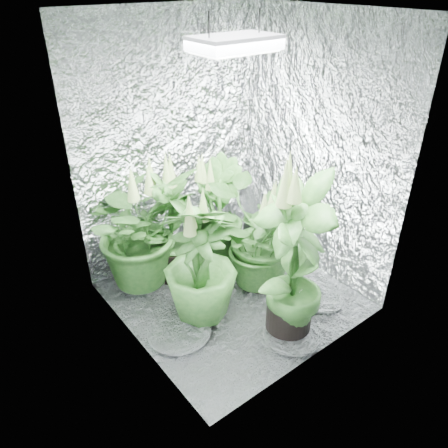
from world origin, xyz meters
name	(u,v)px	position (x,y,z in m)	size (l,w,h in m)	color
ground	(232,296)	(0.00, 0.00, 0.00)	(1.60, 1.60, 0.00)	silver
walls	(233,178)	(0.00, 0.00, 1.00)	(1.62, 1.62, 2.00)	silver
ceiling	(235,9)	(0.00, 0.00, 2.00)	(1.60, 1.60, 0.01)	silver
grow_lamp	(235,44)	(0.00, 0.00, 1.83)	(0.50, 0.30, 0.22)	gray
plant_a	(138,228)	(-0.44, 0.59, 0.49)	(1.00, 1.00, 1.03)	black
plant_b	(171,227)	(-0.21, 0.51, 0.46)	(0.68, 0.68, 1.01)	black
plant_c	(216,215)	(0.18, 0.43, 0.46)	(0.64, 0.64, 0.99)	black
plant_d	(200,263)	(-0.31, -0.03, 0.46)	(0.71, 0.71, 1.00)	black
plant_e	(260,239)	(0.26, -0.02, 0.43)	(0.84, 0.84, 0.91)	black
plant_f	(294,261)	(0.07, -0.53, 0.59)	(0.74, 0.74, 1.28)	black
circulation_fan	(261,236)	(0.60, 0.34, 0.15)	(0.20, 0.29, 0.36)	black
plant_label	(301,295)	(0.14, -0.56, 0.30)	(0.04, 0.01, 0.07)	white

